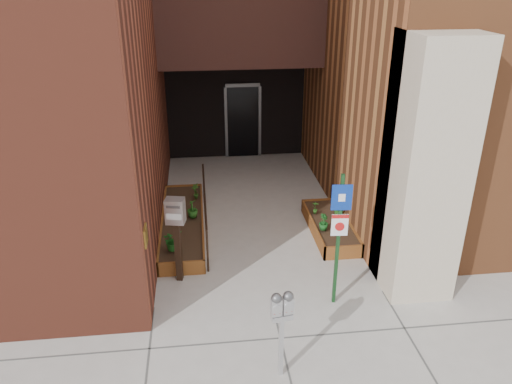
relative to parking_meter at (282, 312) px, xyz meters
name	(u,v)px	position (x,y,z in m)	size (l,w,h in m)	color
ground	(271,299)	(0.12, 1.73, -1.07)	(80.00, 80.00, 0.00)	#9E9991
planter_left	(183,224)	(-1.43, 4.43, -0.94)	(0.90, 3.60, 0.30)	brown
planter_right	(330,227)	(1.72, 3.93, -0.94)	(0.80, 2.20, 0.30)	brown
handrail	(205,199)	(-0.93, 4.38, -0.33)	(0.04, 3.34, 0.90)	black
parking_meter	(282,312)	(0.00, 0.00, 0.00)	(0.32, 0.17, 1.39)	#ADADAF
sign_post	(339,227)	(1.17, 1.53, 0.38)	(0.32, 0.09, 2.37)	#153B1A
payment_dropbox	(176,223)	(-1.45, 2.53, 0.10)	(0.37, 0.30, 1.63)	black
shrub_left_a	(172,240)	(-1.58, 3.11, -0.57)	(0.36, 0.36, 0.40)	#1B5C1A
shrub_left_b	(181,216)	(-1.45, 4.18, -0.61)	(0.18, 0.18, 0.32)	#164F18
shrub_left_c	(192,208)	(-1.20, 4.44, -0.57)	(0.23, 0.23, 0.41)	#225B1A
shrub_left_d	(196,191)	(-1.13, 5.39, -0.59)	(0.19, 0.19, 0.37)	#265418
shrub_right_a	(324,222)	(1.47, 3.55, -0.60)	(0.20, 0.20, 0.35)	#17531C
shrub_right_b	(316,207)	(1.47, 4.28, -0.63)	(0.15, 0.15, 0.29)	#29611B
shrub_right_c	(339,207)	(1.97, 4.17, -0.58)	(0.34, 0.34, 0.38)	#27601B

